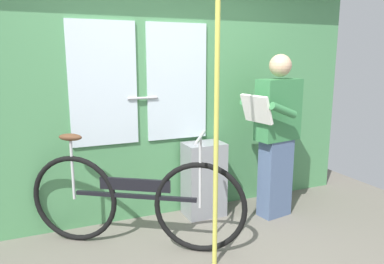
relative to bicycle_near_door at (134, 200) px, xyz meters
name	(u,v)px	position (x,y,z in m)	size (l,w,h in m)	color
train_door_wall	(160,94)	(0.43, 0.56, 0.81)	(4.25, 0.28, 2.31)	#4C8C56
bicycle_near_door	(134,200)	(0.00, 0.00, 0.00)	(1.55, 1.04, 0.96)	black
passenger_reading_newspaper	(276,134)	(1.42, 0.05, 0.43)	(0.59, 0.50, 1.58)	slate
trash_bin_by_wall	(204,179)	(0.79, 0.34, -0.03)	(0.39, 0.28, 0.74)	gray
handrail_pole	(216,117)	(0.48, -0.52, 0.74)	(0.04, 0.04, 2.27)	#C6C14C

